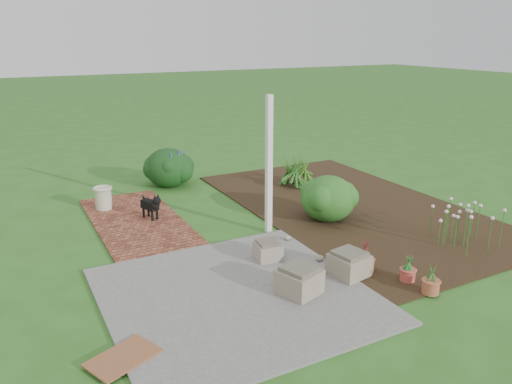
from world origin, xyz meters
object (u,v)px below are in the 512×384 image
cream_ceramic_urn (103,198)px  stone_trough_near (349,265)px  evergreen_shrub (328,197)px  black_dog (151,205)px

cream_ceramic_urn → stone_trough_near: bearing=-61.1°
stone_trough_near → evergreen_shrub: (1.12, 2.11, 0.27)m
stone_trough_near → black_dog: bearing=117.3°
black_dog → cream_ceramic_urn: black_dog is taller
evergreen_shrub → stone_trough_near: bearing=-118.0°
stone_trough_near → evergreen_shrub: bearing=62.0°
black_dog → cream_ceramic_urn: (-0.70, 1.03, -0.07)m
cream_ceramic_urn → evergreen_shrub: size_ratio=0.43×
stone_trough_near → cream_ceramic_urn: size_ratio=1.09×
stone_trough_near → black_dog: black_dog is taller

